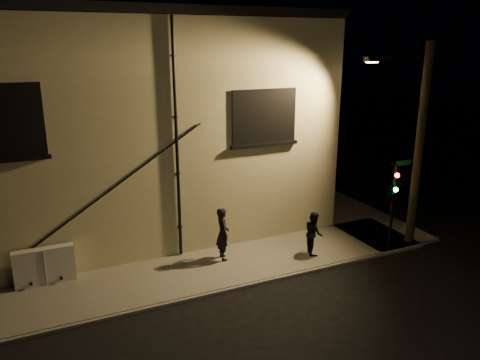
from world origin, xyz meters
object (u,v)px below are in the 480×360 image
utility_cabinet (44,266)px  traffic_signal (392,192)px  pedestrian_b (314,233)px  pedestrian_a (223,234)px  streetlamp_pole (417,143)px

utility_cabinet → traffic_signal: traffic_signal is taller
utility_cabinet → pedestrian_b: bearing=-10.5°
utility_cabinet → pedestrian_a: (5.89, -0.74, 0.36)m
utility_cabinet → traffic_signal: bearing=-12.0°
utility_cabinet → streetlamp_pole: streetlamp_pole is taller
pedestrian_b → traffic_signal: size_ratio=0.47×
utility_cabinet → streetlamp_pole: (13.06, -2.30, 3.31)m
pedestrian_b → pedestrian_a: bearing=92.4°
utility_cabinet → pedestrian_a: size_ratio=0.96×
streetlamp_pole → traffic_signal: bearing=-169.7°
pedestrian_a → streetlamp_pole: size_ratio=0.25×
pedestrian_a → traffic_signal: bearing=-99.3°
streetlamp_pole → pedestrian_a: bearing=167.8°
pedestrian_a → pedestrian_b: pedestrian_a is taller
pedestrian_b → utility_cabinet: bearing=98.3°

